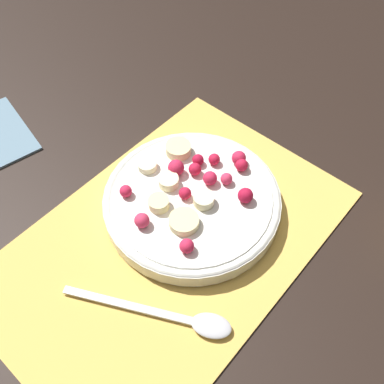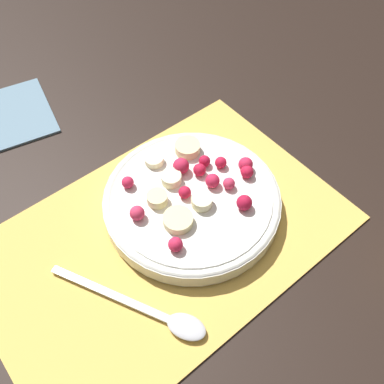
# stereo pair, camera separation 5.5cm
# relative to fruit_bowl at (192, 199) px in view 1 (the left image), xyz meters

# --- Properties ---
(ground_plane) EXTENTS (3.00, 3.00, 0.00)m
(ground_plane) POSITION_rel_fruit_bowl_xyz_m (0.06, 0.01, -0.02)
(ground_plane) COLOR black
(placemat) EXTENTS (0.46, 0.30, 0.01)m
(placemat) POSITION_rel_fruit_bowl_xyz_m (0.06, 0.01, -0.02)
(placemat) COLOR #E0B251
(placemat) RESTS_ON ground_plane
(fruit_bowl) EXTENTS (0.23, 0.23, 0.05)m
(fruit_bowl) POSITION_rel_fruit_bowl_xyz_m (0.00, 0.00, 0.00)
(fruit_bowl) COLOR silver
(fruit_bowl) RESTS_ON placemat
(spoon) EXTENTS (0.11, 0.19, 0.01)m
(spoon) POSITION_rel_fruit_bowl_xyz_m (0.13, 0.09, -0.01)
(spoon) COLOR silver
(spoon) RESTS_ON placemat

